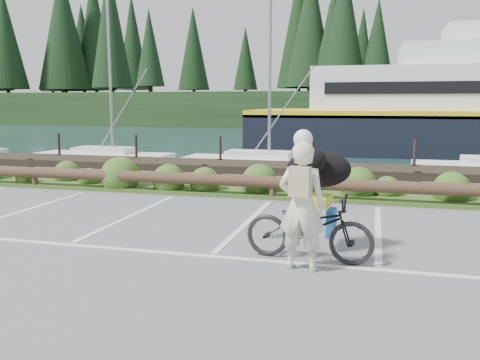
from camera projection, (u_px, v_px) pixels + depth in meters
ground at (218, 250)px, 8.53m from camera, size 72.00×72.00×0.00m
harbor_backdrop at (363, 117)px, 83.37m from camera, size 170.00×160.00×30.00m
vegetation_strip at (277, 193)px, 13.58m from camera, size 34.00×1.60×0.10m
log_rail at (272, 200)px, 12.92m from camera, size 32.00×0.30×0.60m
bicycle at (309, 227)px, 7.88m from camera, size 2.08×0.90×1.06m
cyclist at (302, 206)px, 7.38m from camera, size 0.74×0.52×1.91m
dog at (319, 169)px, 8.35m from camera, size 0.62×1.11×0.61m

